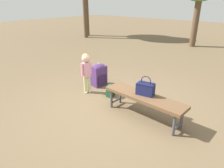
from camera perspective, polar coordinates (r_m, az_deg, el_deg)
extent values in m
plane|color=brown|center=(4.21, -0.47, -6.95)|extent=(40.00, 40.00, 0.00)
cube|color=brown|center=(3.79, 9.09, -3.69)|extent=(1.62, 0.48, 0.06)
cylinder|color=#47474C|center=(4.18, -0.14, -4.20)|extent=(0.05, 0.05, 0.39)
cylinder|color=#47474C|center=(4.36, 2.37, -2.98)|extent=(0.05, 0.05, 0.39)
cylinder|color=#47474C|center=(3.50, 17.15, -11.11)|extent=(0.05, 0.05, 0.39)
cylinder|color=#47474C|center=(3.73, 19.13, -9.21)|extent=(0.05, 0.05, 0.39)
cylinder|color=#47474C|center=(4.31, 1.13, -4.71)|extent=(0.05, 0.28, 0.04)
cylinder|color=#47474C|center=(3.66, 17.99, -11.38)|extent=(0.05, 0.28, 0.04)
cube|color=#191E4C|center=(3.78, 9.43, -1.43)|extent=(0.34, 0.23, 0.22)
cube|color=#131639|center=(3.74, 9.53, 0.04)|extent=(0.31, 0.23, 0.02)
torus|color=#191E4C|center=(3.72, 9.58, 0.82)|extent=(0.20, 0.05, 0.20)
cylinder|color=#CCCC8C|center=(4.90, -6.51, -0.03)|extent=(0.08, 0.08, 0.41)
cylinder|color=#CCCC8C|center=(4.87, -7.54, -0.25)|extent=(0.08, 0.08, 0.41)
ellipsoid|color=white|center=(4.96, -6.33, -2.06)|extent=(0.10, 0.08, 0.04)
ellipsoid|color=white|center=(4.92, -7.34, -2.29)|extent=(0.10, 0.08, 0.04)
cube|color=pink|center=(4.75, -7.24, 4.06)|extent=(0.17, 0.18, 0.35)
cylinder|color=pink|center=(4.78, -6.14, 4.46)|extent=(0.06, 0.06, 0.30)
cylinder|color=pink|center=(4.71, -8.38, 4.05)|extent=(0.06, 0.06, 0.30)
sphere|color=beige|center=(4.67, -7.41, 7.21)|extent=(0.19, 0.19, 0.19)
sphere|color=tan|center=(4.67, -7.47, 7.46)|extent=(0.18, 0.18, 0.18)
cube|color=#4C2D66|center=(5.24, -3.75, 2.35)|extent=(0.32, 0.40, 0.53)
ellipsoid|color=#4C2D66|center=(5.16, -3.82, 4.98)|extent=(0.30, 0.38, 0.12)
cube|color=#311D42|center=(5.16, -2.70, 1.09)|extent=(0.07, 0.26, 0.24)
cube|color=#311D42|center=(5.40, -4.02, 2.95)|extent=(0.03, 0.06, 0.45)
cube|color=#311D42|center=(5.30, -5.41, 2.55)|extent=(0.03, 0.06, 0.45)
torus|color=#B2B2B7|center=(5.14, -3.84, 5.50)|extent=(0.09, 0.03, 0.09)
cube|color=#1E4C2D|center=(4.67, -0.45, -1.98)|extent=(0.16, 0.20, 0.27)
ellipsoid|color=#1E4C2D|center=(4.62, -0.45, -0.53)|extent=(0.15, 0.19, 0.06)
cube|color=#13311D|center=(4.65, 0.35, -2.64)|extent=(0.04, 0.13, 0.12)
cube|color=#13311D|center=(4.74, -0.93, -1.61)|extent=(0.02, 0.03, 0.23)
cube|color=#13311D|center=(4.67, -1.48, -1.96)|extent=(0.02, 0.03, 0.23)
torus|color=#B2B2B7|center=(4.61, -0.45, -0.25)|extent=(0.04, 0.01, 0.04)
cylinder|color=brown|center=(12.30, -7.74, 21.34)|extent=(0.24, 0.24, 3.65)
cylinder|color=brown|center=(10.50, 22.63, 16.40)|extent=(0.28, 0.28, 2.45)
cylinder|color=brown|center=(13.03, -7.31, 19.83)|extent=(0.29, 0.29, 2.92)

